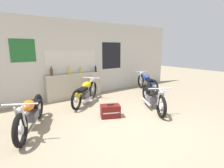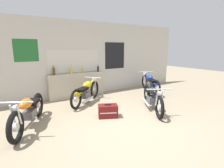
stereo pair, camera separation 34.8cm
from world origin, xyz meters
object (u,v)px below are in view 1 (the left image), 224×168
object	(u,v)px
bottle_left_center	(69,70)
motorcycle_blue	(147,82)
bottle_leftmost	(51,71)
motorcycle_orange	(31,113)
bottle_center	(80,70)
motorcycle_yellow	(86,92)
bottle_right_center	(96,69)
motorcycle_black	(152,96)
hard_case_darkred	(110,111)

from	to	relation	value
bottle_left_center	motorcycle_blue	bearing A→B (deg)	-17.11
bottle_left_center	motorcycle_blue	size ratio (longest dim) A/B	0.17
bottle_leftmost	motorcycle_orange	xyz separation A→B (m)	(-1.10, -1.86, -0.65)
bottle_center	motorcycle_yellow	distance (m)	1.11
motorcycle_blue	motorcycle_orange	distance (m)	4.80
bottle_leftmost	motorcycle_orange	size ratio (longest dim) A/B	0.17
bottle_left_center	bottle_center	distance (m)	0.47
bottle_right_center	motorcycle_blue	xyz separation A→B (m)	(1.94, -0.93, -0.62)
bottle_left_center	bottle_right_center	distance (m)	1.08
motorcycle_black	bottle_leftmost	bearing A→B (deg)	130.73
bottle_right_center	motorcycle_blue	bearing A→B (deg)	-25.62
bottle_center	bottle_right_center	size ratio (longest dim) A/B	0.85
bottle_leftmost	motorcycle_yellow	world-z (taller)	bottle_leftmost
bottle_left_center	motorcycle_blue	xyz separation A→B (m)	(3.02, -0.93, -0.63)
bottle_center	bottle_right_center	xyz separation A→B (m)	(0.61, -0.07, 0.02)
bottle_right_center	motorcycle_black	bearing A→B (deg)	-78.71
bottle_right_center	bottle_center	bearing A→B (deg)	173.34
bottle_leftmost	motorcycle_black	size ratio (longest dim) A/B	0.18
bottle_center	motorcycle_black	xyz separation A→B (m)	(1.11, -2.54, -0.61)
motorcycle_orange	bottle_center	bearing A→B (deg)	40.85
motorcycle_blue	motorcycle_black	bearing A→B (deg)	-133.08
bottle_left_center	motorcycle_yellow	world-z (taller)	bottle_left_center
bottle_center	motorcycle_orange	size ratio (longest dim) A/B	0.13
motorcycle_black	motorcycle_yellow	bearing A→B (deg)	129.81
bottle_leftmost	motorcycle_yellow	size ratio (longest dim) A/B	0.20
motorcycle_yellow	bottle_right_center	bearing A→B (deg)	42.54
bottle_left_center	motorcycle_blue	world-z (taller)	bottle_left_center
bottle_right_center	hard_case_darkred	xyz separation A→B (m)	(-0.92, -2.26, -0.85)
bottle_center	bottle_left_center	bearing A→B (deg)	-171.28
motorcycle_blue	motorcycle_orange	world-z (taller)	motorcycle_blue
motorcycle_blue	bottle_leftmost	bearing A→B (deg)	164.74
motorcycle_blue	hard_case_darkred	distance (m)	3.16
motorcycle_yellow	hard_case_darkred	size ratio (longest dim) A/B	2.64
bottle_left_center	motorcycle_orange	bearing A→B (deg)	-133.33
bottle_leftmost	bottle_right_center	world-z (taller)	bottle_leftmost
motorcycle_orange	motorcycle_blue	bearing A→B (deg)	10.50
bottle_center	hard_case_darkred	world-z (taller)	bottle_center
motorcycle_black	bottle_left_center	bearing A→B (deg)	122.48
motorcycle_orange	hard_case_darkred	xyz separation A→B (m)	(1.86, -0.46, -0.22)
bottle_left_center	motorcycle_orange	size ratio (longest dim) A/B	0.16
motorcycle_yellow	hard_case_darkred	world-z (taller)	motorcycle_yellow
motorcycle_orange	motorcycle_yellow	bearing A→B (deg)	27.56
bottle_right_center	hard_case_darkred	distance (m)	2.58
bottle_left_center	motorcycle_yellow	bearing A→B (deg)	-76.71
bottle_right_center	hard_case_darkred	world-z (taller)	bottle_right_center
bottle_right_center	motorcycle_black	size ratio (longest dim) A/B	0.15
bottle_left_center	motorcycle_blue	distance (m)	3.22
bottle_left_center	hard_case_darkred	size ratio (longest dim) A/B	0.50
bottle_left_center	hard_case_darkred	xyz separation A→B (m)	(0.16, -2.26, -0.86)
bottle_leftmost	motorcycle_blue	size ratio (longest dim) A/B	0.17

